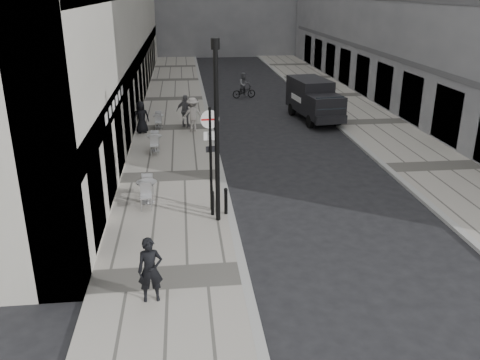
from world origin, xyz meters
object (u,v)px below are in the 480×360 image
object	(u,v)px
walking_man	(150,270)
panel_van	(313,98)
cyclist	(244,88)
sign_post	(210,145)
lamppost	(217,124)

from	to	relation	value
walking_man	panel_van	size ratio (longest dim) A/B	0.33
panel_van	cyclist	size ratio (longest dim) A/B	2.88
walking_man	sign_post	bearing A→B (deg)	66.31
lamppost	panel_van	world-z (taller)	lamppost
sign_post	cyclist	bearing A→B (deg)	75.29
sign_post	panel_van	world-z (taller)	sign_post
sign_post	lamppost	bearing A→B (deg)	-84.72
panel_van	lamppost	bearing A→B (deg)	-123.24
walking_man	cyclist	bearing A→B (deg)	72.87
sign_post	lamppost	xyz separation A→B (m)	(0.16, -0.90, 0.92)
panel_van	cyclist	world-z (taller)	panel_van
lamppost	cyclist	distance (m)	20.29
panel_van	sign_post	bearing A→B (deg)	-125.43
walking_man	lamppost	bearing A→B (deg)	61.07
sign_post	walking_man	bearing A→B (deg)	-113.13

